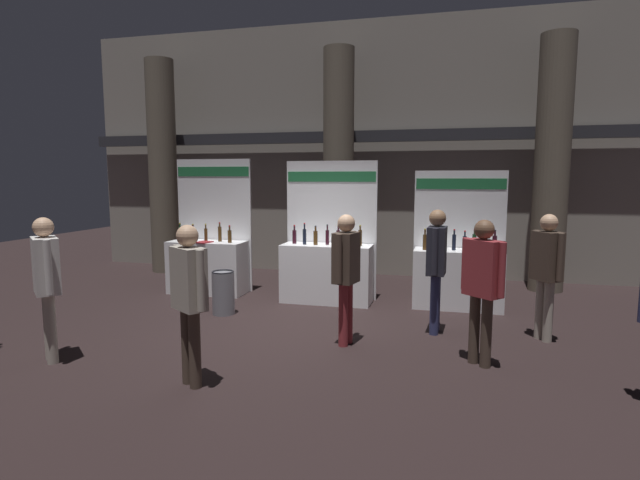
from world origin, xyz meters
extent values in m
plane|color=black|center=(0.00, 0.00, 0.00)|extent=(24.75, 24.75, 0.00)
cube|color=gray|center=(0.00, 4.39, 2.78)|extent=(12.38, 0.25, 5.56)
cube|color=#2D2D33|center=(0.00, 4.08, 3.06)|extent=(12.38, 0.20, 0.24)
cylinder|color=#665B4C|center=(-4.11, 3.46, 2.40)|extent=(0.63, 0.63, 4.79)
cylinder|color=#665B4C|center=(0.00, 3.46, 2.40)|extent=(0.63, 0.63, 4.79)
cylinder|color=#665B4C|center=(4.11, 3.46, 2.40)|extent=(0.63, 0.63, 4.79)
cube|color=white|center=(-2.12, 1.63, 0.49)|extent=(1.44, 0.60, 0.98)
cube|color=white|center=(-2.12, 1.97, 1.26)|extent=(1.51, 0.04, 2.52)
cube|color=#1E6638|center=(-2.12, 1.95, 2.29)|extent=(1.47, 0.01, 0.18)
cylinder|color=#19381E|center=(-2.63, 1.57, 1.11)|extent=(0.07, 0.07, 0.25)
cylinder|color=#19381E|center=(-2.63, 1.57, 1.27)|extent=(0.03, 0.03, 0.07)
cylinder|color=gold|center=(-2.63, 1.57, 1.32)|extent=(0.03, 0.03, 0.02)
cylinder|color=black|center=(-2.38, 1.59, 1.10)|extent=(0.08, 0.08, 0.24)
cylinder|color=black|center=(-2.38, 1.59, 1.26)|extent=(0.03, 0.03, 0.07)
cylinder|color=gold|center=(-2.38, 1.59, 1.30)|extent=(0.03, 0.03, 0.02)
cylinder|color=#472D14|center=(-2.12, 1.61, 1.11)|extent=(0.06, 0.06, 0.24)
cylinder|color=#472D14|center=(-2.12, 1.61, 1.26)|extent=(0.03, 0.03, 0.07)
cylinder|color=gold|center=(-2.12, 1.61, 1.31)|extent=(0.03, 0.03, 0.02)
cylinder|color=#472D14|center=(-1.87, 1.68, 1.12)|extent=(0.07, 0.07, 0.28)
cylinder|color=#472D14|center=(-1.87, 1.68, 1.30)|extent=(0.03, 0.03, 0.06)
cylinder|color=red|center=(-1.87, 1.68, 1.34)|extent=(0.03, 0.03, 0.02)
cylinder|color=#472D14|center=(-1.62, 1.56, 1.10)|extent=(0.07, 0.07, 0.23)
cylinder|color=#472D14|center=(-1.62, 1.56, 1.25)|extent=(0.03, 0.03, 0.07)
cylinder|color=red|center=(-1.62, 1.56, 1.30)|extent=(0.03, 0.03, 0.02)
cube|color=maroon|center=(-2.09, 1.45, 0.99)|extent=(0.29, 0.32, 0.02)
cube|color=white|center=(0.22, 1.52, 0.51)|extent=(1.56, 0.60, 1.01)
cube|color=white|center=(0.22, 1.86, 1.23)|extent=(1.64, 0.04, 2.47)
cube|color=#1E6638|center=(0.22, 1.83, 2.19)|extent=(1.59, 0.01, 0.18)
cylinder|color=black|center=(-0.37, 1.53, 1.13)|extent=(0.07, 0.07, 0.24)
cylinder|color=black|center=(-0.37, 1.53, 1.29)|extent=(0.03, 0.03, 0.07)
cylinder|color=red|center=(-0.37, 1.53, 1.33)|extent=(0.03, 0.03, 0.02)
cylinder|color=black|center=(-0.16, 1.46, 1.15)|extent=(0.06, 0.06, 0.27)
cylinder|color=black|center=(-0.16, 1.46, 1.33)|extent=(0.03, 0.03, 0.09)
cylinder|color=red|center=(-0.16, 1.46, 1.38)|extent=(0.03, 0.03, 0.02)
cylinder|color=#472D14|center=(0.04, 1.46, 1.14)|extent=(0.07, 0.07, 0.24)
cylinder|color=#472D14|center=(0.04, 1.46, 1.29)|extent=(0.03, 0.03, 0.07)
cylinder|color=black|center=(0.04, 1.46, 1.34)|extent=(0.03, 0.03, 0.02)
cylinder|color=black|center=(0.23, 1.53, 1.14)|extent=(0.06, 0.06, 0.25)
cylinder|color=black|center=(0.23, 1.53, 1.31)|extent=(0.03, 0.03, 0.08)
cylinder|color=black|center=(0.23, 1.53, 1.36)|extent=(0.03, 0.03, 0.02)
cylinder|color=black|center=(0.41, 1.59, 1.14)|extent=(0.07, 0.07, 0.25)
cylinder|color=black|center=(0.41, 1.59, 1.30)|extent=(0.03, 0.03, 0.07)
cylinder|color=gold|center=(0.41, 1.59, 1.35)|extent=(0.03, 0.03, 0.02)
cylinder|color=#19381E|center=(0.61, 1.57, 1.13)|extent=(0.07, 0.07, 0.22)
cylinder|color=#19381E|center=(0.61, 1.57, 1.27)|extent=(0.03, 0.03, 0.06)
cylinder|color=gold|center=(0.61, 1.57, 1.31)|extent=(0.03, 0.03, 0.02)
cylinder|color=#472D14|center=(0.80, 1.54, 1.15)|extent=(0.07, 0.07, 0.27)
cylinder|color=#472D14|center=(0.80, 1.54, 1.32)|extent=(0.03, 0.03, 0.07)
cylinder|color=gold|center=(0.80, 1.54, 1.36)|extent=(0.03, 0.03, 0.02)
cube|color=white|center=(2.44, 1.67, 0.49)|extent=(1.45, 0.60, 0.98)
cube|color=white|center=(2.44, 2.01, 1.15)|extent=(1.52, 0.04, 2.29)
cube|color=#1E6638|center=(2.44, 1.99, 2.07)|extent=(1.48, 0.01, 0.18)
cylinder|color=#472D14|center=(1.89, 1.58, 1.10)|extent=(0.07, 0.07, 0.26)
cylinder|color=#472D14|center=(1.89, 1.58, 1.27)|extent=(0.03, 0.03, 0.08)
cylinder|color=gold|center=(1.89, 1.58, 1.32)|extent=(0.03, 0.03, 0.02)
cylinder|color=#19381E|center=(2.05, 1.60, 1.10)|extent=(0.06, 0.06, 0.24)
cylinder|color=#19381E|center=(2.05, 1.60, 1.25)|extent=(0.03, 0.03, 0.06)
cylinder|color=red|center=(2.05, 1.60, 1.29)|extent=(0.03, 0.03, 0.02)
cylinder|color=#472D14|center=(2.20, 1.75, 1.09)|extent=(0.07, 0.07, 0.23)
cylinder|color=#472D14|center=(2.20, 1.75, 1.25)|extent=(0.03, 0.03, 0.08)
cylinder|color=red|center=(2.20, 1.75, 1.30)|extent=(0.03, 0.03, 0.02)
cylinder|color=black|center=(2.36, 1.65, 1.11)|extent=(0.06, 0.06, 0.26)
cylinder|color=black|center=(2.36, 1.65, 1.27)|extent=(0.03, 0.03, 0.07)
cylinder|color=red|center=(2.36, 1.65, 1.32)|extent=(0.03, 0.03, 0.02)
cylinder|color=black|center=(2.53, 1.64, 1.10)|extent=(0.06, 0.06, 0.24)
cylinder|color=black|center=(2.53, 1.64, 1.25)|extent=(0.03, 0.03, 0.08)
cylinder|color=red|center=(2.53, 1.64, 1.30)|extent=(0.03, 0.03, 0.02)
cylinder|color=#19381E|center=(2.68, 1.69, 1.11)|extent=(0.07, 0.07, 0.27)
cylinder|color=#19381E|center=(2.68, 1.69, 1.28)|extent=(0.03, 0.03, 0.06)
cylinder|color=red|center=(2.68, 1.69, 1.32)|extent=(0.03, 0.03, 0.02)
cylinder|color=black|center=(2.83, 1.58, 1.11)|extent=(0.07, 0.07, 0.26)
cylinder|color=black|center=(2.83, 1.58, 1.27)|extent=(0.03, 0.03, 0.07)
cylinder|color=black|center=(2.83, 1.58, 1.31)|extent=(0.03, 0.03, 0.02)
cylinder|color=black|center=(3.00, 1.70, 1.10)|extent=(0.07, 0.07, 0.25)
cylinder|color=black|center=(3.00, 1.70, 1.27)|extent=(0.03, 0.03, 0.08)
cylinder|color=black|center=(3.00, 1.70, 1.32)|extent=(0.03, 0.03, 0.02)
cylinder|color=slate|center=(-1.19, 0.34, 0.34)|extent=(0.35, 0.35, 0.68)
torus|color=black|center=(-1.19, 0.34, 0.69)|extent=(0.35, 0.35, 0.02)
cylinder|color=#ADA393|center=(-2.34, -2.02, 0.41)|extent=(0.12, 0.12, 0.83)
cylinder|color=#ADA393|center=(-2.21, -2.14, 0.41)|extent=(0.12, 0.12, 0.83)
cube|color=silver|center=(-2.28, -2.08, 1.16)|extent=(0.50, 0.49, 0.66)
sphere|color=tan|center=(-2.28, -2.08, 1.60)|extent=(0.23, 0.23, 0.23)
cylinder|color=silver|center=(-2.47, -1.91, 1.17)|extent=(0.08, 0.08, 0.62)
cylinder|color=silver|center=(-2.08, -2.26, 1.17)|extent=(0.08, 0.08, 0.62)
cylinder|color=#47382D|center=(-0.24, -2.35, 0.41)|extent=(0.12, 0.12, 0.82)
cylinder|color=#47382D|center=(-0.38, -2.26, 0.41)|extent=(0.12, 0.12, 0.82)
cube|color=#ADA393|center=(-0.31, -2.30, 1.14)|extent=(0.46, 0.41, 0.65)
sphere|color=tan|center=(-0.31, -2.30, 1.59)|extent=(0.23, 0.23, 0.23)
cylinder|color=#ADA393|center=(-0.10, -2.44, 1.16)|extent=(0.08, 0.08, 0.62)
cylinder|color=#ADA393|center=(-0.52, -2.17, 1.16)|extent=(0.08, 0.08, 0.62)
cylinder|color=#47382D|center=(2.59, -0.89, 0.41)|extent=(0.12, 0.12, 0.82)
cylinder|color=#47382D|center=(2.72, -1.00, 0.41)|extent=(0.12, 0.12, 0.82)
cube|color=maroon|center=(2.65, -0.95, 1.15)|extent=(0.45, 0.44, 0.65)
sphere|color=brown|center=(2.65, -0.95, 1.59)|extent=(0.23, 0.23, 0.23)
cylinder|color=maroon|center=(2.46, -0.77, 1.16)|extent=(0.08, 0.08, 0.62)
cylinder|color=maroon|center=(2.84, -1.12, 1.16)|extent=(0.08, 0.08, 0.62)
cylinder|color=#ADA393|center=(3.50, 0.28, 0.41)|extent=(0.12, 0.12, 0.82)
cylinder|color=#ADA393|center=(3.58, 0.15, 0.41)|extent=(0.12, 0.12, 0.82)
cube|color=#47382D|center=(3.54, 0.22, 1.14)|extent=(0.40, 0.44, 0.65)
sphere|color=tan|center=(3.54, 0.22, 1.59)|extent=(0.23, 0.23, 0.23)
cylinder|color=#47382D|center=(3.42, 0.40, 1.16)|extent=(0.08, 0.08, 0.62)
cylinder|color=#47382D|center=(3.66, 0.03, 1.16)|extent=(0.08, 0.08, 0.62)
cylinder|color=maroon|center=(1.01, -0.55, 0.41)|extent=(0.12, 0.12, 0.82)
cylinder|color=maroon|center=(0.98, -0.69, 0.41)|extent=(0.12, 0.12, 0.82)
cube|color=#47382D|center=(1.00, -0.62, 1.15)|extent=(0.33, 0.40, 0.65)
sphere|color=tan|center=(1.00, -0.62, 1.60)|extent=(0.23, 0.23, 0.23)
cylinder|color=#47382D|center=(1.05, -0.41, 1.17)|extent=(0.08, 0.08, 0.62)
cylinder|color=#47382D|center=(0.95, -0.83, 1.17)|extent=(0.08, 0.08, 0.62)
cylinder|color=navy|center=(2.11, 0.09, 0.42)|extent=(0.12, 0.12, 0.84)
cylinder|color=navy|center=(2.12, 0.26, 0.42)|extent=(0.12, 0.12, 0.84)
cube|color=#23232D|center=(2.11, 0.17, 1.17)|extent=(0.27, 0.40, 0.66)
sphere|color=#8C6647|center=(2.11, 0.17, 1.62)|extent=(0.23, 0.23, 0.23)
cylinder|color=#23232D|center=(2.09, -0.06, 1.19)|extent=(0.08, 0.08, 0.63)
cylinder|color=#23232D|center=(2.13, 0.41, 1.19)|extent=(0.08, 0.08, 0.63)
camera|label=1|loc=(2.26, -6.88, 2.18)|focal=28.22mm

